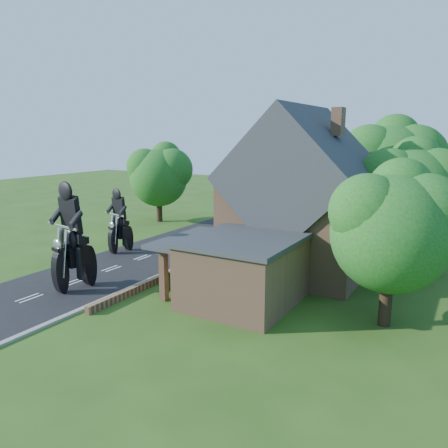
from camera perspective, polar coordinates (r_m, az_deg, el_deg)
The scene contains 19 objects.
ground at distance 29.12m, azimuth -14.46°, elevation -5.68°, with size 120.00×120.00×0.00m, color #264914.
road at distance 29.12m, azimuth -14.47°, elevation -5.66°, with size 7.00×80.00×0.02m, color black.
kerb at distance 26.75m, azimuth -8.85°, elevation -6.86°, with size 0.30×80.00×0.12m, color gray.
garden_wall at distance 30.22m, azimuth -1.90°, elevation -4.29°, with size 0.30×22.00×0.40m, color #956A4C.
house at distance 27.54m, azimuth 10.15°, elevation 2.80°, with size 9.54×8.64×10.24m.
annex at distance 22.28m, azimuth 2.26°, elevation -5.89°, with size 7.05×5.94×3.44m.
tree_annex_side at distance 20.21m, azimuth 22.09°, elevation 0.00°, with size 5.64×5.20×7.48m.
tree_house_right at distance 28.56m, azimuth 23.78°, elevation 4.02°, with size 6.51×6.00×8.40m.
tree_behind_house at distance 36.23m, azimuth 21.47°, elevation 7.25°, with size 7.81×7.20×10.08m.
tree_behind_left at distance 38.61m, azimuth 12.75°, elevation 7.24°, with size 6.94×6.40×9.16m.
tree_far_road at distance 43.13m, azimuth -8.09°, elevation 6.64°, with size 6.08×5.60×7.84m.
shrub_a at distance 24.87m, azimuth -7.38°, elevation -7.05°, with size 0.90×0.90×1.10m, color #133310.
shrub_b at distance 26.79m, azimuth -4.10°, elevation -5.61°, with size 0.90×0.90×1.10m, color #133310.
shrub_c at distance 28.80m, azimuth -1.28°, elevation -4.36°, with size 0.90×0.90×1.10m, color #133310.
shrub_d at distance 33.02m, azimuth 3.27°, elevation -2.30°, with size 0.90×0.90×1.10m, color #133310.
shrub_e at distance 35.20m, azimuth 5.13°, elevation -1.46°, with size 0.90×0.90×1.10m, color #133310.
shrub_f at distance 37.43m, azimuth 6.76°, elevation -0.71°, with size 0.90×0.90×1.10m, color #133310.
motorcycle_lead at distance 25.70m, azimuth -18.90°, elevation -6.15°, with size 0.49×1.95×1.81m, color black, non-canonical shape.
motorcycle_follow at distance 32.85m, azimuth -13.33°, elevation -2.40°, with size 0.38×1.52×1.41m, color black, non-canonical shape.
Camera 1 is at (19.84, -19.57, 8.44)m, focal length 35.00 mm.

